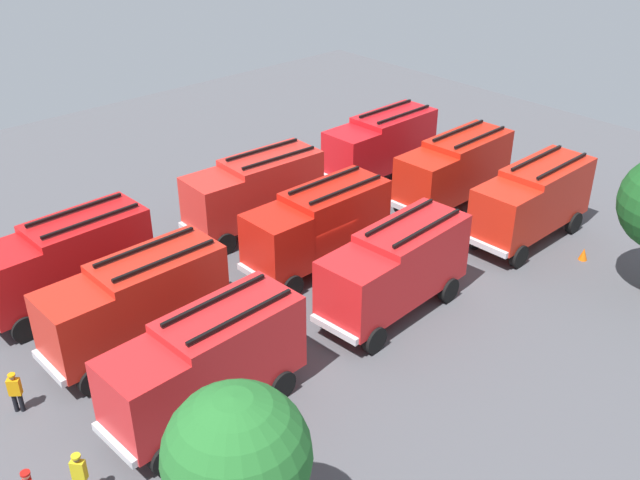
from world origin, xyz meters
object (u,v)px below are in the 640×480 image
object	(u,v)px
fire_truck_4	(318,225)
firefighter_1	(15,391)
firefighter_0	(80,474)
traffic_cone_0	(109,311)
fire_truck_0	(381,143)
fire_truck_3	(454,168)
fire_truck_1	(255,190)
fire_truck_8	(206,362)
fire_truck_5	(136,301)
fire_truck_7	(395,267)
traffic_cone_2	(584,254)
fire_truck_2	(66,259)
tree_1	(237,457)
fire_truck_6	(533,199)
traffic_cone_1	(221,262)

from	to	relation	value
fire_truck_4	firefighter_1	world-z (taller)	fire_truck_4
firefighter_1	firefighter_0	bearing A→B (deg)	-142.43
firefighter_1	traffic_cone_0	world-z (taller)	firefighter_1
fire_truck_0	firefighter_1	size ratio (longest dim) A/B	4.53
fire_truck_4	firefighter_1	bearing A→B (deg)	0.87
fire_truck_4	firefighter_1	distance (m)	14.31
fire_truck_3	traffic_cone_0	world-z (taller)	fire_truck_3
fire_truck_1	fire_truck_3	bearing A→B (deg)	154.96
fire_truck_8	firefighter_1	bearing A→B (deg)	-44.96
fire_truck_1	fire_truck_5	bearing A→B (deg)	29.81
fire_truck_7	firefighter_1	xyz separation A→B (m)	(14.07, -4.60, -1.27)
fire_truck_1	traffic_cone_0	distance (m)	9.80
fire_truck_5	traffic_cone_0	xyz separation A→B (m)	(-0.05, -2.65, -1.85)
firefighter_0	traffic_cone_2	size ratio (longest dim) A/B	2.93
fire_truck_8	firefighter_1	distance (m)	6.74
fire_truck_5	fire_truck_4	bearing A→B (deg)	178.93
fire_truck_2	fire_truck_7	world-z (taller)	same
fire_truck_4	traffic_cone_2	world-z (taller)	fire_truck_4
tree_1	traffic_cone_0	xyz separation A→B (m)	(-2.98, -13.14, -3.68)
fire_truck_7	fire_truck_1	bearing A→B (deg)	-95.88
fire_truck_3	fire_truck_6	distance (m)	4.94
fire_truck_3	fire_truck_8	distance (m)	19.57
fire_truck_5	traffic_cone_1	xyz separation A→B (m)	(-5.82, -2.79, -1.83)
fire_truck_2	fire_truck_0	bearing A→B (deg)	178.97
firefighter_1	fire_truck_7	bearing A→B (deg)	-69.13
fire_truck_4	fire_truck_8	distance (m)	10.51
firefighter_0	fire_truck_8	bearing A→B (deg)	-32.55
fire_truck_5	traffic_cone_1	distance (m)	6.71
fire_truck_4	fire_truck_5	world-z (taller)	same
fire_truck_7	traffic_cone_0	distance (m)	11.94
fire_truck_5	firefighter_1	distance (m)	5.17
fire_truck_8	traffic_cone_0	distance (m)	7.70
fire_truck_2	traffic_cone_2	xyz separation A→B (m)	(-19.39, 12.83, -1.86)
fire_truck_8	fire_truck_6	bearing A→B (deg)	176.66
fire_truck_0	traffic_cone_0	world-z (taller)	fire_truck_0
fire_truck_0	traffic_cone_2	xyz separation A→B (m)	(-0.21, 13.01, -1.86)
fire_truck_8	tree_1	distance (m)	6.57
traffic_cone_0	traffic_cone_2	world-z (taller)	traffic_cone_0
fire_truck_4	tree_1	world-z (taller)	tree_1
fire_truck_4	traffic_cone_0	world-z (taller)	fire_truck_4
fire_truck_3	fire_truck_5	distance (m)	18.89
fire_truck_4	fire_truck_3	bearing A→B (deg)	179.16
fire_truck_6	firefighter_1	size ratio (longest dim) A/B	4.53
fire_truck_3	firefighter_1	size ratio (longest dim) A/B	4.54
fire_truck_5	firefighter_1	bearing A→B (deg)	3.34
fire_truck_5	fire_truck_6	size ratio (longest dim) A/B	1.00
traffic_cone_2	fire_truck_4	bearing A→B (deg)	-39.81
fire_truck_8	tree_1	size ratio (longest dim) A/B	1.23
fire_truck_5	tree_1	xyz separation A→B (m)	(2.93, 10.48, 1.83)
fire_truck_1	firefighter_1	distance (m)	15.38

